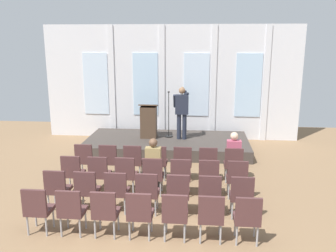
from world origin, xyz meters
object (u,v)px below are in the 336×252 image
chair_r0_c2 (133,159)px  audience_r0_c6 (233,154)px  chair_r3_c6 (247,216)px  chair_r1_c0 (73,171)px  chair_r1_c1 (99,172)px  chair_r2_c1 (87,188)px  chair_r3_c1 (71,209)px  chair_r3_c2 (105,210)px  chair_r1_c4 (181,175)px  chair_r1_c6 (237,176)px  chair_r1_c5 (209,175)px  chair_r2_c5 (210,193)px  chair_r2_c4 (178,191)px  chair_r0_c3 (158,160)px  chair_r3_c5 (211,215)px  chair_r0_c6 (233,162)px  chair_r2_c6 (241,194)px  chair_r2_c0 (57,187)px  lectern (149,121)px  chair_r1_c2 (126,173)px  chair_r0_c4 (183,161)px  chair_r0_c1 (109,159)px  chair_r3_c3 (140,212)px  audience_r1_c3 (154,163)px  mic_stand (169,127)px  chair_r3_c4 (175,213)px  chair_r2_c2 (117,189)px  chair_r3_c0 (38,207)px  chair_r0_c5 (208,162)px  speaker (182,109)px  chair_r0_c0 (85,158)px  chair_r2_c3 (147,190)px  chair_r1_c3 (153,174)px

chair_r0_c2 → audience_r0_c6: 2.59m
chair_r0_c2 → chair_r3_c6: size_ratio=1.00×
chair_r1_c0 → chair_r1_c1: size_ratio=1.00×
chair_r2_c1 → chair_r3_c1: (0.00, -0.95, 0.00)m
chair_r3_c2 → chair_r1_c0: bearing=124.2°
chair_r1_c4 → chair_r1_c6: same height
chair_r1_c5 → chair_r2_c5: 0.95m
chair_r1_c0 → chair_r2_c4: same height
chair_r0_c3 → chair_r3_c5: 3.13m
chair_r0_c6 → chair_r1_c0: (-3.87, -0.95, 0.00)m
chair_r1_c1 → chair_r2_c6: bearing=-16.4°
chair_r1_c5 → chair_r3_c2: size_ratio=1.00×
chair_r1_c1 → chair_r3_c1: size_ratio=1.00×
chair_r2_c0 → chair_r2_c4: same height
lectern → chair_r3_c2: lectern is taller
lectern → chair_r0_c6: lectern is taller
lectern → chair_r1_c2: size_ratio=1.23×
chair_r0_c4 → chair_r0_c6: (1.29, 0.00, 0.00)m
chair_r0_c1 → chair_r3_c3: bearing=-65.7°
chair_r0_c1 → chair_r0_c3: bearing=0.0°
audience_r1_c3 → chair_r2_c1: audience_r1_c3 is taller
chair_r2_c0 → chair_r3_c6: bearing=-13.8°
chair_r2_c0 → mic_stand: bearing=67.7°
chair_r3_c4 → chair_r3_c6: bearing=0.0°
mic_stand → chair_r3_c5: 5.89m
chair_r2_c2 → chair_r3_c5: same height
audience_r1_c3 → chair_r3_c0: audience_r1_c3 is taller
lectern → audience_r0_c6: 3.71m
chair_r0_c5 → chair_r3_c3: (-1.29, -2.86, 0.00)m
chair_r0_c2 → chair_r3_c0: same height
chair_r3_c4 → chair_r2_c5: bearing=55.8°
speaker → chair_r0_c1: speaker is taller
audience_r1_c3 → chair_r1_c5: size_ratio=1.46×
chair_r3_c6 → chair_r0_c2: bearing=132.1°
chair_r0_c4 → chair_r2_c6: same height
chair_r2_c4 → chair_r3_c4: bearing=-90.0°
chair_r0_c0 → chair_r2_c3: bearing=-44.5°
chair_r3_c0 → chair_r1_c6: bearing=26.2°
chair_r0_c5 → chair_r2_c3: 2.30m
chair_r2_c1 → chair_r1_c3: bearing=36.4°
chair_r3_c0 → chair_r3_c5: bearing=0.0°
chair_r0_c4 → chair_r2_c2: 2.30m
chair_r0_c4 → audience_r1_c3: 1.11m
chair_r1_c3 → chair_r2_c1: size_ratio=1.00×
chair_r0_c2 → chair_r1_c0: (-1.29, -0.95, 0.00)m
chair_r0_c2 → chair_r0_c1: bearing=180.0°
mic_stand → chair_r0_c5: 3.16m
chair_r2_c3 → audience_r1_c3: bearing=90.0°
chair_r2_c6 → chair_r3_c0: 3.99m
chair_r0_c2 → chair_r2_c2: bearing=-90.0°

